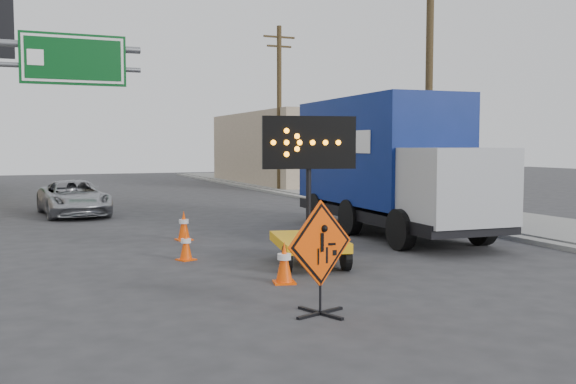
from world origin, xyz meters
TOP-DOWN VIEW (x-y plane):
  - ground at (0.00, 0.00)m, footprint 100.00×100.00m
  - curb_right at (7.20, 15.00)m, footprint 0.40×60.00m
  - sidewalk_right at (9.50, 15.00)m, footprint 4.00×60.00m
  - building_right_far at (13.00, 30.00)m, footprint 10.00×14.00m
  - highway_gantry at (-4.43, 17.96)m, footprint 6.18×0.38m
  - utility_pole_near at (8.00, 10.00)m, footprint 1.80×0.26m
  - utility_pole_far at (8.00, 24.00)m, footprint 1.80×0.26m
  - construction_sign at (-0.96, -0.15)m, footprint 1.25×0.90m
  - arrow_board at (0.54, 3.60)m, footprint 1.98×2.45m
  - pickup_truck at (-3.39, 15.60)m, footprint 2.51×4.76m
  - box_truck at (4.67, 7.21)m, footprint 2.92×8.34m
  - cone_a at (-0.63, 2.09)m, footprint 0.47×0.47m
  - cone_b at (-1.75, 5.14)m, footprint 0.46×0.46m
  - cone_c at (-1.09, 8.13)m, footprint 0.44×0.44m

SIDE VIEW (x-z plane):
  - ground at x=0.00m, z-range 0.00..0.00m
  - curb_right at x=7.20m, z-range 0.00..0.12m
  - sidewalk_right at x=9.50m, z-range 0.00..0.15m
  - cone_b at x=-1.75m, z-range 0.00..0.68m
  - cone_a at x=-0.63m, z-range 0.00..0.78m
  - cone_c at x=-1.09m, z-range 0.00..0.80m
  - pickup_truck at x=-3.39m, z-range 0.00..1.28m
  - arrow_board at x=0.54m, z-range -0.88..2.29m
  - construction_sign at x=-0.96m, z-range 0.05..1.79m
  - box_truck at x=4.67m, z-range -0.18..3.73m
  - building_right_far at x=13.00m, z-range 0.00..4.60m
  - utility_pole_near at x=8.00m, z-range 0.18..9.18m
  - utility_pole_far at x=8.00m, z-range 0.18..9.18m
  - highway_gantry at x=-4.43m, z-range 1.62..8.52m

